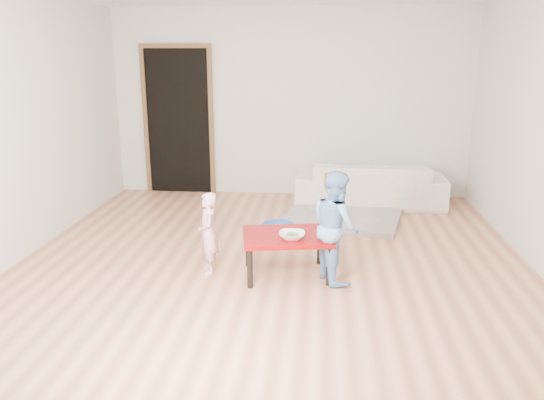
# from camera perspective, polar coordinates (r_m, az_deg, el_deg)

# --- Properties ---
(floor) EXTENTS (5.00, 5.00, 0.01)m
(floor) POSITION_cam_1_polar(r_m,az_deg,el_deg) (5.40, 0.20, -6.09)
(floor) COLOR #A46646
(floor) RESTS_ON ground
(back_wall) EXTENTS (5.00, 0.02, 2.60)m
(back_wall) POSITION_cam_1_polar(r_m,az_deg,el_deg) (7.54, 1.96, 10.32)
(back_wall) COLOR silver
(back_wall) RESTS_ON floor
(left_wall) EXTENTS (0.02, 5.00, 2.60)m
(left_wall) POSITION_cam_1_polar(r_m,az_deg,el_deg) (5.84, -25.23, 7.31)
(left_wall) COLOR silver
(left_wall) RESTS_ON floor
(doorway) EXTENTS (1.02, 0.08, 2.11)m
(doorway) POSITION_cam_1_polar(r_m,az_deg,el_deg) (7.81, -9.99, 8.25)
(doorway) COLOR brown
(doorway) RESTS_ON back_wall
(sofa) EXTENTS (2.00, 0.84, 0.58)m
(sofa) POSITION_cam_1_polar(r_m,az_deg,el_deg) (7.28, 10.46, 1.79)
(sofa) COLOR white
(sofa) RESTS_ON floor
(cushion) EXTENTS (0.52, 0.48, 0.12)m
(cushion) POSITION_cam_1_polar(r_m,az_deg,el_deg) (7.07, 7.22, 2.79)
(cushion) COLOR orange
(cushion) RESTS_ON sofa
(red_table) EXTENTS (0.89, 0.73, 0.40)m
(red_table) POSITION_cam_1_polar(r_m,az_deg,el_deg) (4.90, 1.60, -5.91)
(red_table) COLOR maroon
(red_table) RESTS_ON floor
(bowl) EXTENTS (0.23, 0.23, 0.06)m
(bowl) POSITION_cam_1_polar(r_m,az_deg,el_deg) (4.72, 2.17, -3.82)
(bowl) COLOR white
(bowl) RESTS_ON red_table
(broccoli) EXTENTS (0.12, 0.12, 0.06)m
(broccoli) POSITION_cam_1_polar(r_m,az_deg,el_deg) (4.72, 2.17, -3.82)
(broccoli) COLOR #2D5919
(broccoli) RESTS_ON red_table
(child_pink) EXTENTS (0.26, 0.32, 0.77)m
(child_pink) POSITION_cam_1_polar(r_m,az_deg,el_deg) (4.93, -6.90, -3.57)
(child_pink) COLOR pink
(child_pink) RESTS_ON floor
(child_blue) EXTENTS (0.55, 0.60, 1.01)m
(child_blue) POSITION_cam_1_polar(r_m,az_deg,el_deg) (4.75, 6.86, -2.82)
(child_blue) COLOR #60A1E0
(child_blue) RESTS_ON floor
(basin) EXTENTS (0.38, 0.38, 0.12)m
(basin) POSITION_cam_1_polar(r_m,az_deg,el_deg) (6.02, 0.70, -3.15)
(basin) COLOR #2C62A6
(basin) RESTS_ON floor
(blanket) EXTENTS (1.56, 1.39, 0.07)m
(blanket) POSITION_cam_1_polar(r_m,az_deg,el_deg) (6.59, 7.60, -1.84)
(blanket) COLOR #B7B1A1
(blanket) RESTS_ON floor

